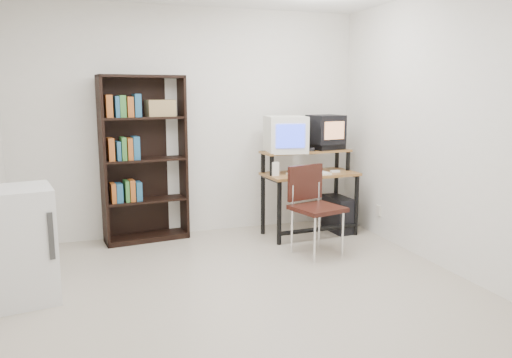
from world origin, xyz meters
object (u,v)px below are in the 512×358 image
object	(u,v)px
computer_desk	(309,178)
mini_fridge	(18,245)
crt_monitor	(286,134)
pc_tower	(338,214)
school_chair	(313,200)
crt_tv	(326,129)
bookshelf	(143,157)

from	to	relation	value
computer_desk	mini_fridge	size ratio (longest dim) A/B	1.19
computer_desk	mini_fridge	world-z (taller)	computer_desk
crt_monitor	pc_tower	world-z (taller)	crt_monitor
school_chair	crt_monitor	bearing A→B (deg)	76.67
crt_tv	school_chair	world-z (taller)	crt_tv
pc_tower	school_chair	distance (m)	0.97
computer_desk	school_chair	distance (m)	0.69
school_chair	bookshelf	distance (m)	1.93
school_chair	mini_fridge	bearing A→B (deg)	172.75
crt_monitor	bookshelf	distance (m)	1.62
crt_tv	mini_fridge	bearing A→B (deg)	-168.95
bookshelf	school_chair	bearing A→B (deg)	-40.26
pc_tower	bookshelf	distance (m)	2.37
computer_desk	school_chair	bearing A→B (deg)	-115.06
crt_monitor	crt_tv	distance (m)	0.52
crt_monitor	mini_fridge	distance (m)	3.00
computer_desk	pc_tower	distance (m)	0.60
crt_monitor	bookshelf	size ratio (longest dim) A/B	0.27
bookshelf	mini_fridge	size ratio (longest dim) A/B	1.99
crt_monitor	school_chair	size ratio (longest dim) A/B	0.54
computer_desk	crt_monitor	xyz separation A→B (m)	(-0.27, 0.08, 0.50)
bookshelf	computer_desk	bearing A→B (deg)	-19.40
mini_fridge	school_chair	bearing A→B (deg)	-2.31
computer_desk	crt_monitor	size ratio (longest dim) A/B	2.25
computer_desk	crt_monitor	distance (m)	0.58
crt_monitor	school_chair	distance (m)	0.95
crt_tv	pc_tower	bearing A→B (deg)	-48.92
crt_monitor	mini_fridge	size ratio (longest dim) A/B	0.53
pc_tower	school_chair	xyz separation A→B (m)	(-0.63, -0.64, 0.35)
computer_desk	pc_tower	xyz separation A→B (m)	(0.39, 0.01, -0.46)
school_chair	mini_fridge	xyz separation A→B (m)	(-2.72, -0.37, -0.10)
mini_fridge	crt_monitor	bearing A→B (deg)	11.96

